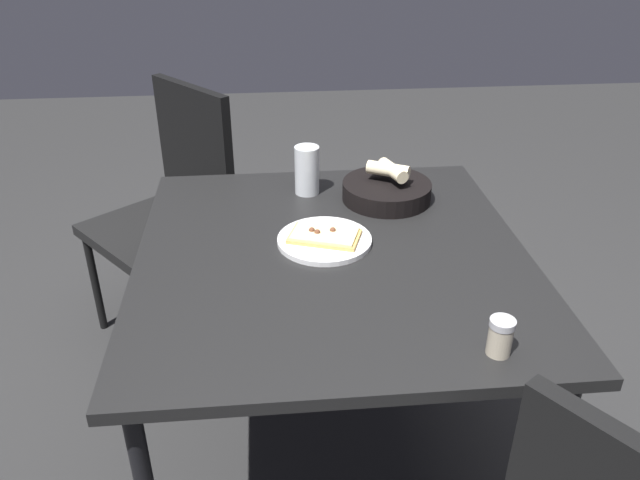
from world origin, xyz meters
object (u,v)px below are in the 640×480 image
Objects in this scene: pizza_plate at (324,239)px; pepper_shaker at (500,339)px; dining_table at (332,271)px; chair_far at (174,200)px; bread_basket at (386,189)px; beer_glass at (307,173)px.

pepper_shaker is at bearing 122.13° from pizza_plate.
dining_table is at bearing 107.47° from pizza_plate.
pizza_plate is 0.27× the size of chair_far.
chair_far reaches higher than pepper_shaker.
bread_basket is at bearing -123.26° from dining_table.
dining_table is 0.37m from bread_basket.
beer_glass is at bearing -84.14° from dining_table.
pepper_shaker is 0.09× the size of chair_far.
beer_glass is (0.02, -0.32, 0.05)m from pizza_plate.
dining_table is at bearing 95.86° from beer_glass.
pepper_shaker is (-0.09, 0.73, 0.00)m from bread_basket.
bread_basket reaches higher than dining_table.
pepper_shaker reaches higher than pizza_plate.
bread_basket reaches higher than pizza_plate.
bread_basket is at bearing 163.10° from beer_glass.
pizza_plate is 0.32m from beer_glass.
chair_far is at bearing -39.11° from beer_glass.
chair_far is at bearing -54.98° from pizza_plate.
beer_glass reaches higher than pepper_shaker.
beer_glass reaches higher than bread_basket.
beer_glass reaches higher than pizza_plate.
pizza_plate is at bearing 125.02° from chair_far.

